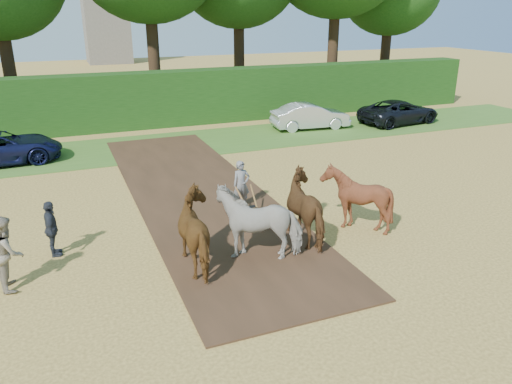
# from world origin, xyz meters

# --- Properties ---
(ground) EXTENTS (120.00, 120.00, 0.00)m
(ground) POSITION_xyz_m (0.00, 0.00, 0.00)
(ground) COLOR gold
(ground) RESTS_ON ground
(earth_strip) EXTENTS (4.50, 17.00, 0.05)m
(earth_strip) POSITION_xyz_m (1.50, 7.00, 0.03)
(earth_strip) COLOR #472D1C
(earth_strip) RESTS_ON ground
(grass_verge) EXTENTS (50.00, 5.00, 0.03)m
(grass_verge) POSITION_xyz_m (0.00, 14.00, 0.01)
(grass_verge) COLOR #38601E
(grass_verge) RESTS_ON ground
(hedgerow) EXTENTS (46.00, 1.60, 3.00)m
(hedgerow) POSITION_xyz_m (0.00, 18.50, 1.50)
(hedgerow) COLOR #14380F
(hedgerow) RESTS_ON ground
(spectator_near) EXTENTS (0.75, 0.93, 1.81)m
(spectator_near) POSITION_xyz_m (-4.36, 2.52, 0.91)
(spectator_near) COLOR tan
(spectator_near) RESTS_ON ground
(spectator_far) EXTENTS (0.39, 0.91, 1.56)m
(spectator_far) POSITION_xyz_m (-3.39, 3.85, 0.78)
(spectator_far) COLOR #252931
(spectator_far) RESTS_ON ground
(plough_team) EXTENTS (6.34, 4.77, 1.94)m
(plough_team) POSITION_xyz_m (2.62, 2.13, 0.96)
(plough_team) COLOR brown
(plough_team) RESTS_ON ground
(parked_cars) EXTENTS (35.87, 3.19, 1.45)m
(parked_cars) POSITION_xyz_m (-0.27, 13.98, 0.70)
(parked_cars) COLOR #A5A7AC
(parked_cars) RESTS_ON ground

